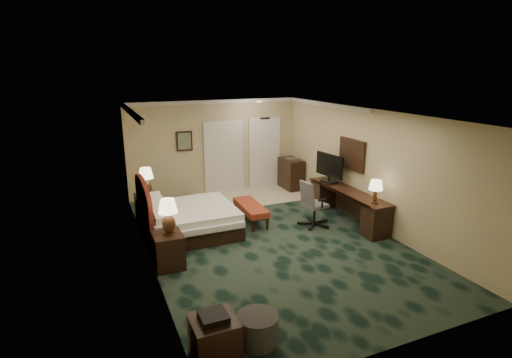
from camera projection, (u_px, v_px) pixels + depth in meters
name	position (u px, v px, depth m)	size (l,w,h in m)	color
floor	(270.00, 240.00, 8.58)	(5.00, 7.50, 0.00)	black
ceiling	(271.00, 114.00, 7.85)	(5.00, 7.50, 0.00)	silver
wall_back	(215.00, 147.00, 11.53)	(5.00, 0.00, 2.70)	#B5A98B
wall_front	(400.00, 256.00, 4.89)	(5.00, 0.00, 2.70)	#B5A98B
wall_left	(146.00, 194.00, 7.26)	(0.00, 7.50, 2.70)	#B5A98B
wall_right	(369.00, 168.00, 9.16)	(0.00, 7.50, 2.70)	#B5A98B
crown_molding	(271.00, 116.00, 7.86)	(5.00, 7.50, 0.10)	silver
tile_patch	(255.00, 196.00, 11.48)	(3.20, 1.70, 0.01)	beige
headboard	(144.00, 210.00, 8.35)	(0.12, 2.00, 1.40)	#46100D
entry_door	(264.00, 153.00, 12.17)	(1.02, 0.06, 2.18)	silver
closet_doors	(224.00, 157.00, 11.67)	(1.20, 0.06, 2.10)	beige
wall_art	(184.00, 141.00, 11.09)	(0.45, 0.06, 0.55)	#4B5E58
wall_mirror	(352.00, 154.00, 9.62)	(0.05, 0.95, 0.75)	white
bed	(191.00, 220.00, 8.86)	(1.90, 1.76, 0.60)	silver
nightstand_near	(168.00, 250.00, 7.35)	(0.52, 0.60, 0.65)	black
nightstand_far	(147.00, 207.00, 9.66)	(0.50, 0.57, 0.62)	black
lamp_near	(168.00, 217.00, 7.20)	(0.35, 0.35, 0.66)	black
lamp_far	(146.00, 182.00, 9.50)	(0.35, 0.35, 0.66)	black
bed_bench	(251.00, 213.00, 9.50)	(0.46, 1.32, 0.45)	brown
ottoman	(258.00, 329.00, 5.34)	(0.56, 0.56, 0.40)	#333334
side_table	(214.00, 340.00, 4.97)	(0.56, 0.56, 0.60)	black
desk	(347.00, 205.00, 9.58)	(0.56, 2.62, 0.76)	black
tv	(329.00, 168.00, 10.03)	(0.08, 0.95, 0.74)	black
desk_lamp	(376.00, 192.00, 8.52)	(0.30, 0.30, 0.52)	black
desk_chair	(315.00, 203.00, 9.24)	(0.64, 0.60, 1.10)	#45444C
minibar	(291.00, 174.00, 12.12)	(0.48, 0.87, 0.92)	black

